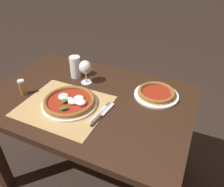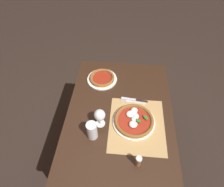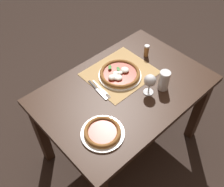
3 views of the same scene
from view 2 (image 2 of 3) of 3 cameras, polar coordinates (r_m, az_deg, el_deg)
ground_plane at (r=2.09m, az=1.68°, el=-17.89°), size 24.00×24.00×0.00m
dining_table at (r=1.53m, az=2.21°, el=-8.87°), size 1.20×0.81×0.74m
paper_placemat at (r=1.39m, az=7.56°, el=-9.40°), size 0.47×0.40×0.00m
pizza_near at (r=1.38m, az=6.68°, el=-8.05°), size 0.31×0.31×0.05m
pizza_far at (r=1.66m, az=-3.05°, el=4.67°), size 0.26×0.26×0.04m
wine_glass at (r=1.30m, az=-3.79°, el=-6.72°), size 0.08×0.08×0.16m
pint_glass at (r=1.28m, az=-6.08°, el=-11.24°), size 0.07×0.07×0.15m
fork at (r=1.50m, az=6.39°, el=-2.54°), size 0.04×0.20×0.00m
knife at (r=1.52m, az=6.82°, el=-1.90°), size 0.04×0.22×0.01m
pepper_shaker at (r=1.22m, az=8.03°, el=-19.81°), size 0.04×0.04×0.10m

